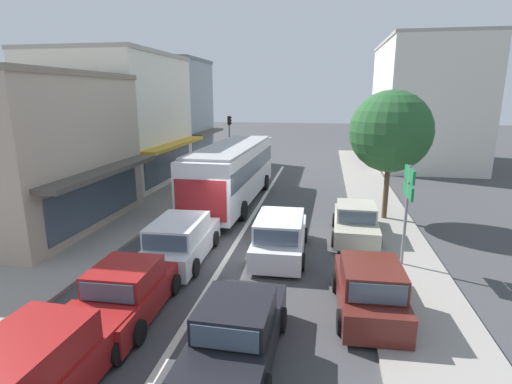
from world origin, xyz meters
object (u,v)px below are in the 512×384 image
at_px(directional_road_sign, 408,192).
at_px(parked_sedan_kerb_second, 355,222).
at_px(pedestrian_with_handbag_near, 207,165).
at_px(sedan_queue_far_back, 127,292).
at_px(wagon_adjacent_lane_lead, 280,236).
at_px(wagon_queue_gap_filler, 33,372).
at_px(street_tree_right, 391,132).
at_px(wagon_behind_bus_near, 181,240).
at_px(parked_hatchback_kerb_front, 369,290).
at_px(traffic_light_downstreet, 230,133).
at_px(city_bus, 233,170).
at_px(sedan_behind_bus_mid, 237,333).

bearing_deg(directional_road_sign, parked_sedan_kerb_second, 116.90).
bearing_deg(pedestrian_with_handbag_near, sedan_queue_far_back, -80.35).
bearing_deg(wagon_adjacent_lane_lead, pedestrian_with_handbag_near, 117.68).
xyz_separation_m(wagon_queue_gap_filler, directional_road_sign, (8.07, 7.88, 1.96)).
bearing_deg(street_tree_right, wagon_behind_bus_near, -141.97).
bearing_deg(sedan_queue_far_back, wagon_behind_bus_near, 87.97).
distance_m(wagon_queue_gap_filler, parked_hatchback_kerb_front, 8.04).
height_order(parked_hatchback_kerb_front, pedestrian_with_handbag_near, pedestrian_with_handbag_near).
xyz_separation_m(sedan_queue_far_back, traffic_light_downstreet, (-2.41, 21.85, 2.19)).
bearing_deg(street_tree_right, parked_sedan_kerb_second, -119.84).
relative_size(parked_hatchback_kerb_front, parked_sedan_kerb_second, 0.89).
height_order(city_bus, directional_road_sign, directional_road_sign).
xyz_separation_m(wagon_behind_bus_near, parked_sedan_kerb_second, (6.36, 3.50, -0.08)).
bearing_deg(wagon_behind_bus_near, parked_sedan_kerb_second, 28.84).
bearing_deg(pedestrian_with_handbag_near, wagon_behind_bus_near, -77.20).
xyz_separation_m(parked_hatchback_kerb_front, pedestrian_with_handbag_near, (-9.41, 16.17, 0.36)).
bearing_deg(parked_hatchback_kerb_front, wagon_queue_gap_filler, -145.51).
xyz_separation_m(parked_sedan_kerb_second, street_tree_right, (1.53, 2.67, 3.55)).
bearing_deg(wagon_adjacent_lane_lead, city_bus, 116.28).
bearing_deg(pedestrian_with_handbag_near, parked_sedan_kerb_second, -46.81).
height_order(wagon_behind_bus_near, wagon_queue_gap_filler, same).
bearing_deg(pedestrian_with_handbag_near, sedan_behind_bus_mid, -71.40).
relative_size(city_bus, wagon_adjacent_lane_lead, 2.41).
relative_size(wagon_behind_bus_near, sedan_behind_bus_mid, 1.07).
bearing_deg(traffic_light_downstreet, pedestrian_with_handbag_near, -96.85).
distance_m(city_bus, wagon_adjacent_lane_lead, 7.75).
bearing_deg(sedan_queue_far_back, parked_hatchback_kerb_front, 10.21).
bearing_deg(pedestrian_with_handbag_near, wagon_adjacent_lane_lead, -62.32).
xyz_separation_m(wagon_behind_bus_near, sedan_behind_bus_mid, (3.20, -5.11, -0.08)).
bearing_deg(directional_road_sign, wagon_queue_gap_filler, -135.66).
bearing_deg(pedestrian_with_handbag_near, parked_hatchback_kerb_front, -59.81).
xyz_separation_m(sedan_queue_far_back, parked_sedan_kerb_second, (6.49, 7.28, 0.00)).
bearing_deg(pedestrian_with_handbag_near, wagon_queue_gap_filler, -82.35).
distance_m(parked_sedan_kerb_second, traffic_light_downstreet, 17.22).
distance_m(parked_sedan_kerb_second, pedestrian_with_handbag_near, 13.80).
distance_m(sedan_queue_far_back, directional_road_sign, 9.32).
bearing_deg(city_bus, sedan_queue_far_back, -91.01).
bearing_deg(traffic_light_downstreet, directional_road_sign, -59.29).
xyz_separation_m(wagon_behind_bus_near, wagon_queue_gap_filler, (-0.30, -7.17, 0.00)).
distance_m(sedan_behind_bus_mid, traffic_light_downstreet, 23.98).
bearing_deg(parked_hatchback_kerb_front, sedan_behind_bus_mid, -141.48).
bearing_deg(pedestrian_with_handbag_near, traffic_light_downstreet, 83.15).
distance_m(city_bus, street_tree_right, 8.35).
relative_size(sedan_behind_bus_mid, traffic_light_downstreet, 1.01).
height_order(wagon_behind_bus_near, pedestrian_with_handbag_near, pedestrian_with_handbag_near).
distance_m(city_bus, parked_sedan_kerb_second, 7.80).
xyz_separation_m(city_bus, wagon_queue_gap_filler, (-0.37, -15.11, -1.14)).
bearing_deg(parked_sedan_kerb_second, wagon_behind_bus_near, -151.16).
distance_m(sedan_queue_far_back, pedestrian_with_handbag_near, 17.59).
height_order(wagon_queue_gap_filler, wagon_adjacent_lane_lead, same).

